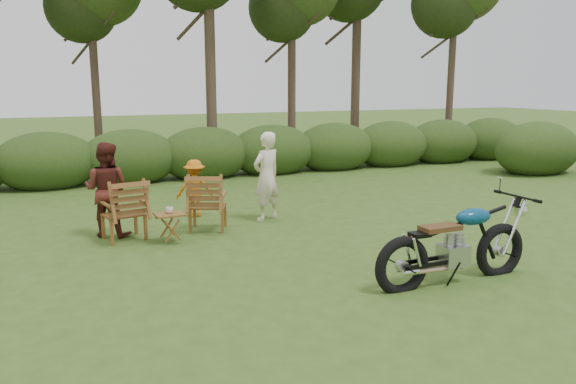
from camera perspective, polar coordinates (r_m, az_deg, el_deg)
name	(u,v)px	position (r m, az deg, el deg)	size (l,w,h in m)	color
ground	(379,282)	(7.56, 9.20, -8.98)	(80.00, 80.00, 0.00)	#314A18
tree_line	(212,37)	(16.36, -7.71, 15.32)	(22.52, 11.62, 8.14)	#3C2B20
motorcycle	(452,281)	(7.78, 16.28, -8.71)	(2.23, 0.85, 1.27)	#0C689E
lawn_chair_right	(208,230)	(10.10, -8.09, -3.80)	(0.71, 0.71, 1.03)	brown
lawn_chair_left	(125,240)	(9.76, -16.23, -4.67)	(0.71, 0.71, 1.03)	brown
side_table	(170,228)	(9.34, -11.89, -3.61)	(0.47, 0.40, 0.49)	brown
cup	(169,210)	(9.30, -11.97, -1.81)	(0.13, 0.13, 0.10)	beige
adult_a	(267,220)	(10.72, -2.16, -2.82)	(0.61, 0.40, 1.68)	beige
adult_b	(110,236)	(10.09, -17.67, -4.24)	(0.78, 0.61, 1.60)	#4F1D16
child	(196,216)	(11.13, -9.35, -2.43)	(0.72, 0.41, 1.11)	#CA6913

